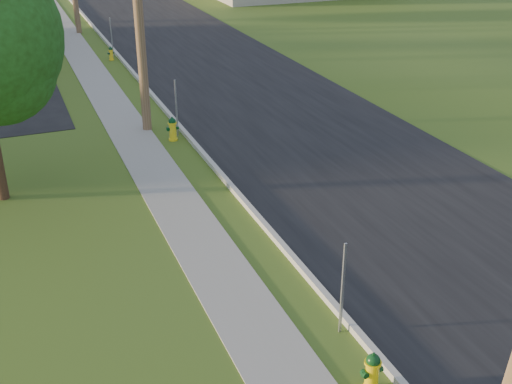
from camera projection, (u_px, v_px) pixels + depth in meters
road at (372, 183)px, 18.87m from camera, size 8.00×120.00×0.02m
curb at (246, 203)px, 17.50m from camera, size 0.15×120.00×0.15m
sidewalk at (184, 216)px, 16.94m from camera, size 1.50×120.00×0.03m
sign_post_near at (343, 289)px, 12.16m from camera, size 0.05×0.04×2.00m
sign_post_mid at (176, 108)px, 22.04m from camera, size 0.05×0.04×2.00m
sign_post_far at (112, 38)px, 32.26m from camera, size 0.05×0.04×2.00m
hydrant_near at (372, 372)px, 10.96m from camera, size 0.41×0.37×0.80m
hydrant_mid at (173, 129)px, 21.89m from camera, size 0.43×0.39×0.84m
hydrant_far at (111, 53)px, 32.06m from camera, size 0.36×0.32×0.68m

